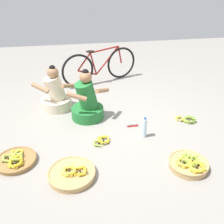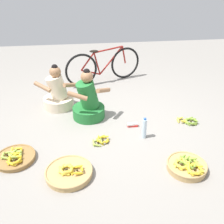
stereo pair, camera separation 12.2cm
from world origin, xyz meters
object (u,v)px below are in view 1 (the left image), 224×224
at_px(vendor_woman_front, 87,103).
at_px(loose_bananas_near_vendor, 186,119).
at_px(bicycle_leaning, 100,66).
at_px(packet_carton_stack, 132,124).
at_px(banana_basket_mid_right, 72,173).
at_px(banana_basket_front_center, 16,160).
at_px(banana_basket_back_left, 189,164).
at_px(water_bottle, 144,128).
at_px(vendor_woman_behind, 56,95).
at_px(loose_bananas_near_bicycle, 102,141).

xyz_separation_m(vendor_woman_front, loose_bananas_near_vendor, (1.55, -0.38, -0.24)).
distance_m(bicycle_leaning, packet_carton_stack, 1.87).
bearing_deg(bicycle_leaning, banana_basket_mid_right, -104.34).
xyz_separation_m(banana_basket_front_center, loose_bananas_near_vendor, (2.54, 0.56, -0.01)).
bearing_deg(banana_basket_back_left, water_bottle, 116.12).
xyz_separation_m(vendor_woman_front, banana_basket_back_left, (1.11, -1.40, -0.21)).
distance_m(banana_basket_mid_right, packet_carton_stack, 1.33).
height_order(banana_basket_back_left, loose_bananas_near_vendor, banana_basket_back_left).
xyz_separation_m(loose_bananas_near_vendor, water_bottle, (-0.80, -0.30, 0.12)).
height_order(loose_bananas_near_vendor, packet_carton_stack, loose_bananas_near_vendor).
bearing_deg(bicycle_leaning, packet_carton_stack, -82.25).
xyz_separation_m(vendor_woman_behind, water_bottle, (1.26, -1.10, -0.10)).
relative_size(bicycle_leaning, banana_basket_back_left, 3.38).
relative_size(water_bottle, packet_carton_stack, 1.95).
relative_size(vendor_woman_behind, bicycle_leaning, 0.48).
relative_size(bicycle_leaning, loose_bananas_near_bicycle, 6.11).
bearing_deg(packet_carton_stack, water_bottle, -71.26).
distance_m(bicycle_leaning, loose_bananas_near_vendor, 2.18).
height_order(banana_basket_back_left, banana_basket_mid_right, banana_basket_back_left).
height_order(banana_basket_back_left, packet_carton_stack, banana_basket_back_left).
bearing_deg(vendor_woman_behind, banana_basket_front_center, -109.33).
bearing_deg(packet_carton_stack, vendor_woman_behind, 145.31).
bearing_deg(loose_bananas_near_bicycle, banana_basket_back_left, -35.14).
relative_size(bicycle_leaning, packet_carton_stack, 9.86).
bearing_deg(bicycle_leaning, loose_bananas_near_vendor, -57.91).
bearing_deg(loose_bananas_near_vendor, packet_carton_stack, -179.99).
bearing_deg(loose_bananas_near_bicycle, vendor_woman_front, 100.52).
relative_size(banana_basket_front_center, banana_basket_mid_right, 0.91).
bearing_deg(bicycle_leaning, banana_basket_front_center, -120.17).
xyz_separation_m(banana_basket_mid_right, packet_carton_stack, (0.95, 0.93, -0.02)).
height_order(banana_basket_front_center, banana_basket_mid_right, banana_basket_mid_right).
bearing_deg(banana_basket_front_center, vendor_woman_behind, 70.67).
bearing_deg(vendor_woman_behind, packet_carton_stack, -34.69).
xyz_separation_m(banana_basket_mid_right, water_bottle, (1.05, 0.63, 0.11)).
distance_m(vendor_woman_front, loose_bananas_near_bicycle, 0.77).
bearing_deg(banana_basket_front_center, packet_carton_stack, 19.02).
relative_size(loose_bananas_near_vendor, water_bottle, 1.00).
xyz_separation_m(bicycle_leaning, banana_basket_mid_right, (-0.70, -2.76, -0.31)).
bearing_deg(vendor_woman_behind, loose_bananas_near_vendor, -21.32).
relative_size(vendor_woman_front, loose_bananas_near_vendor, 2.59).
distance_m(vendor_woman_behind, banana_basket_front_center, 1.46).
relative_size(banana_basket_mid_right, water_bottle, 1.74).
bearing_deg(banana_basket_back_left, packet_carton_stack, 114.05).
distance_m(banana_basket_front_center, loose_bananas_near_bicycle, 1.14).
bearing_deg(vendor_woman_front, banana_basket_front_center, -136.18).
height_order(loose_bananas_near_vendor, loose_bananas_near_bicycle, loose_bananas_near_vendor).
relative_size(bicycle_leaning, banana_basket_mid_right, 2.90).
xyz_separation_m(banana_basket_back_left, loose_bananas_near_bicycle, (-0.97, 0.69, -0.03)).
bearing_deg(vendor_woman_front, loose_bananas_near_vendor, -13.86).
relative_size(vendor_woman_front, packet_carton_stack, 5.05).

